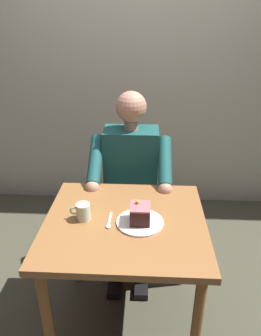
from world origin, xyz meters
TOP-DOWN VIEW (x-y plane):
  - ground_plane at (0.00, 0.00)m, footprint 14.00×14.00m
  - cafe_rear_panel at (0.00, -1.50)m, footprint 6.40×0.12m
  - dining_table at (0.00, 0.00)m, footprint 0.83×0.76m
  - chair at (0.00, -0.71)m, footprint 0.42×0.42m
  - seated_person at (-0.00, -0.54)m, footprint 0.53×0.58m
  - dessert_plate at (-0.08, 0.02)m, footprint 0.24×0.24m
  - cake_slice at (-0.08, 0.02)m, footprint 0.10×0.11m
  - coffee_cup at (0.21, -0.00)m, footprint 0.11×0.07m
  - dessert_spoon at (0.08, 0.03)m, footprint 0.03×0.14m

SIDE VIEW (x-z plane):
  - ground_plane at x=0.00m, z-range 0.00..0.00m
  - chair at x=0.00m, z-range 0.05..0.95m
  - dining_table at x=0.00m, z-range 0.27..1.01m
  - seated_person at x=0.00m, z-range 0.02..1.29m
  - dessert_spoon at x=0.08m, z-range 0.74..0.75m
  - dessert_plate at x=-0.08m, z-range 0.74..0.75m
  - coffee_cup at x=0.21m, z-range 0.74..0.83m
  - cake_slice at x=-0.08m, z-range 0.74..0.86m
  - cafe_rear_panel at x=0.00m, z-range 0.00..3.00m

